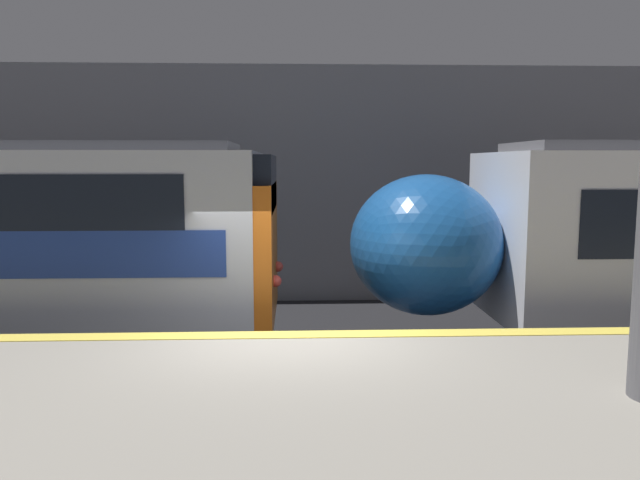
{
  "coord_description": "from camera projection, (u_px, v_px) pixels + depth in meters",
  "views": [
    {
      "loc": [
        0.11,
        -7.32,
        3.15
      ],
      "look_at": [
        0.45,
        1.01,
        2.12
      ],
      "focal_mm": 35.0,
      "sensor_mm": 36.0,
      "label": 1
    }
  ],
  "objects": [
    {
      "name": "ground_plane",
      "position": [
        287.0,
        421.0,
        7.64
      ],
      "size": [
        120.0,
        120.0,
        0.0
      ],
      "primitive_type": "plane",
      "color": "black"
    },
    {
      "name": "station_rear_barrier",
      "position": [
        289.0,
        185.0,
        14.09
      ],
      "size": [
        50.0,
        0.15,
        5.31
      ],
      "color": "gray",
      "rests_on": "ground"
    }
  ]
}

